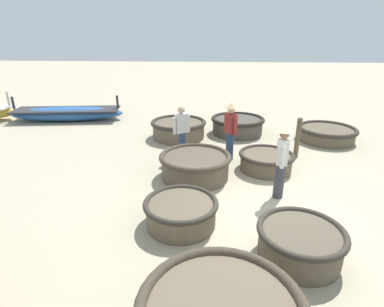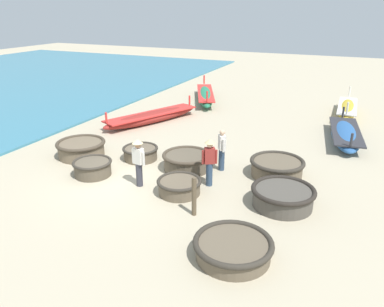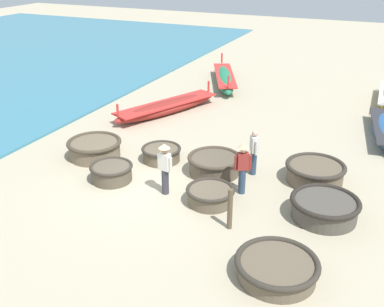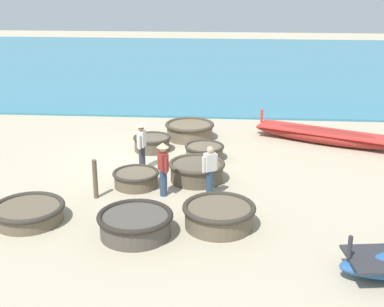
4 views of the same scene
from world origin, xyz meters
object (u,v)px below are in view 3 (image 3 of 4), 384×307
(coracle_tilted, at_px, (95,148))
(coracle_far_left, at_px, (210,195))
(mooring_post_inland, at_px, (230,209))
(coracle_center, at_px, (214,164))
(coracle_nearest, at_px, (315,172))
(fisherman_hauling, at_px, (243,165))
(fisherman_standing_left, at_px, (165,166))
(fisherman_crouching, at_px, (254,151))
(coracle_weathered, at_px, (277,267))
(coracle_upturned, at_px, (112,172))
(coracle_far_right, at_px, (161,153))
(coracle_front_left, at_px, (325,207))
(long_boat_blue_hull, at_px, (167,107))
(long_boat_white_hull, at_px, (225,78))

(coracle_tilted, relative_size, coracle_far_left, 1.34)
(mooring_post_inland, bearing_deg, coracle_center, 118.87)
(coracle_nearest, xyz_separation_m, fisherman_hauling, (-1.92, -1.71, 0.62))
(coracle_tilted, height_order, fisherman_hauling, fisherman_hauling)
(coracle_tilted, xyz_separation_m, fisherman_standing_left, (3.57, -1.33, 0.61))
(coracle_center, distance_m, fisherman_crouching, 1.39)
(coracle_weathered, xyz_separation_m, coracle_upturned, (-6.12, 2.46, 0.03))
(fisherman_standing_left, bearing_deg, coracle_tilted, 159.61)
(coracle_tilted, bearing_deg, coracle_center, 7.49)
(coracle_tilted, distance_m, fisherman_standing_left, 3.86)
(coracle_nearest, relative_size, coracle_center, 1.07)
(coracle_far_right, bearing_deg, coracle_upturned, -111.16)
(coracle_front_left, distance_m, fisherman_standing_left, 4.78)
(coracle_far_right, relative_size, fisherman_standing_left, 0.85)
(coracle_far_right, height_order, coracle_far_left, coracle_far_right)
(fisherman_crouching, bearing_deg, coracle_far_right, -174.18)
(long_boat_blue_hull, bearing_deg, coracle_center, -48.22)
(fisherman_crouching, bearing_deg, long_boat_blue_hull, 141.89)
(coracle_weathered, bearing_deg, coracle_nearest, 90.81)
(coracle_far_right, bearing_deg, fisherman_hauling, -17.31)
(coracle_far_right, height_order, fisherman_hauling, fisherman_hauling)
(coracle_upturned, xyz_separation_m, fisherman_hauling, (4.13, 0.95, 0.66))
(coracle_far_right, relative_size, long_boat_white_hull, 0.25)
(coracle_weathered, height_order, coracle_far_right, coracle_far_right)
(coracle_far_left, relative_size, long_boat_white_hull, 0.26)
(coracle_tilted, bearing_deg, long_boat_white_hull, 85.10)
(fisherman_standing_left, bearing_deg, coracle_center, 65.66)
(coracle_nearest, distance_m, coracle_tilted, 7.75)
(coracle_weathered, bearing_deg, fisherman_standing_left, 149.68)
(coracle_tilted, xyz_separation_m, coracle_weathered, (7.70, -3.74, -0.09))
(coracle_nearest, height_order, coracle_far_left, coracle_nearest)
(fisherman_standing_left, relative_size, mooring_post_inland, 1.39)
(fisherman_crouching, bearing_deg, coracle_upturned, -150.14)
(long_boat_white_hull, bearing_deg, fisherman_crouching, -64.45)
(coracle_far_left, relative_size, coracle_upturned, 1.04)
(coracle_center, bearing_deg, fisherman_hauling, -35.64)
(long_boat_blue_hull, bearing_deg, fisherman_crouching, -38.11)
(coracle_far_left, distance_m, coracle_upturned, 3.47)
(long_boat_blue_hull, bearing_deg, mooring_post_inland, -52.64)
(coracle_front_left, height_order, coracle_upturned, coracle_front_left)
(mooring_post_inland, bearing_deg, coracle_front_left, 35.25)
(fisherman_standing_left, bearing_deg, fisherman_hauling, 24.99)
(fisherman_standing_left, bearing_deg, coracle_weathered, -30.32)
(fisherman_crouching, bearing_deg, coracle_weathered, -66.77)
(coracle_front_left, bearing_deg, mooring_post_inland, -144.75)
(fisherman_crouching, height_order, mooring_post_inland, fisherman_crouching)
(coracle_tilted, distance_m, mooring_post_inland, 6.46)
(coracle_far_left, relative_size, mooring_post_inland, 1.22)
(fisherman_hauling, bearing_deg, coracle_nearest, 41.79)
(coracle_upturned, bearing_deg, coracle_far_left, 0.06)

